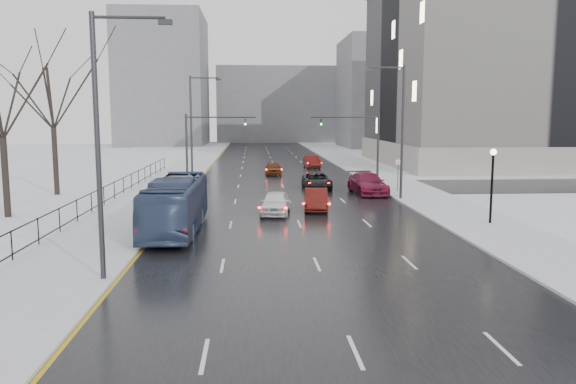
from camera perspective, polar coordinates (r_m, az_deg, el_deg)
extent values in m
cube|color=black|center=(61.49, -1.09, 1.86)|extent=(16.00, 150.00, 0.04)
cube|color=black|center=(49.58, -0.47, 0.45)|extent=(130.00, 10.00, 0.04)
cube|color=silver|center=(61.92, -10.85, 1.82)|extent=(5.00, 150.00, 0.16)
cube|color=silver|center=(62.83, 8.53, 1.95)|extent=(5.00, 150.00, 0.16)
cube|color=white|center=(63.82, -19.34, 1.67)|extent=(14.00, 150.00, 0.12)
cube|color=black|center=(33.14, -21.70, -1.30)|extent=(0.04, 70.00, 0.05)
cube|color=black|center=(33.30, -21.62, -3.00)|extent=(0.04, 70.00, 0.05)
cylinder|color=black|center=(33.23, -21.65, -2.32)|extent=(0.06, 0.06, 1.30)
cylinder|color=#2D2D33|center=(42.60, 11.54, 5.83)|extent=(0.20, 0.20, 10.00)
cylinder|color=#2D2D33|center=(42.41, 9.98, 12.35)|extent=(2.60, 0.12, 0.12)
cube|color=#2D2D33|center=(42.12, 8.22, 12.22)|extent=(0.50, 0.25, 0.18)
cylinder|color=#2D2D33|center=(21.91, -18.76, 3.95)|extent=(0.20, 0.20, 10.00)
cylinder|color=#2D2D33|center=(21.85, -15.89, 16.69)|extent=(2.60, 0.12, 0.12)
cube|color=#2D2D33|center=(21.61, -12.36, 16.51)|extent=(0.50, 0.25, 0.18)
cylinder|color=#2D2D33|center=(53.43, -9.80, 6.22)|extent=(0.20, 0.20, 10.00)
cylinder|color=#2D2D33|center=(53.41, -8.51, 11.40)|extent=(2.60, 0.12, 0.12)
cube|color=#2D2D33|center=(53.31, -7.09, 11.27)|extent=(0.50, 0.25, 0.18)
cylinder|color=black|center=(34.24, 19.99, 0.33)|extent=(0.14, 0.14, 4.00)
sphere|color=#FFE5B2|center=(34.05, 20.15, 3.83)|extent=(0.36, 0.36, 0.36)
cylinder|color=#2D2D33|center=(50.44, 9.12, 4.16)|extent=(0.20, 0.20, 6.50)
cylinder|color=#2D2D33|center=(49.77, 5.79, 7.57)|extent=(6.00, 0.12, 0.12)
imported|color=#2D2D33|center=(49.48, 3.37, 6.90)|extent=(0.15, 0.18, 0.90)
sphere|color=#19FF33|center=(49.33, 3.39, 6.90)|extent=(0.16, 0.16, 0.16)
cylinder|color=#2D2D33|center=(49.54, -10.25, 4.07)|extent=(0.20, 0.20, 6.50)
cylinder|color=#2D2D33|center=(49.19, -6.83, 7.56)|extent=(6.00, 0.12, 0.12)
imported|color=#2D2D33|center=(49.12, -4.35, 6.89)|extent=(0.15, 0.18, 0.90)
sphere|color=#19FF33|center=(48.97, -4.36, 6.88)|extent=(0.16, 0.16, 0.16)
cylinder|color=#2D2D33|center=(46.91, 11.10, 1.60)|extent=(0.06, 0.06, 2.50)
cylinder|color=white|center=(46.80, 11.13, 3.00)|extent=(0.60, 0.03, 0.60)
torus|color=#B20C0C|center=(46.80, 11.13, 3.00)|extent=(0.58, 0.06, 0.58)
cube|color=gray|center=(82.45, 24.07, 11.02)|extent=(40.00, 30.00, 24.00)
cube|color=gray|center=(82.39, 23.67, 3.73)|extent=(40.60, 30.60, 3.00)
cube|color=slate|center=(120.19, 11.35, 9.80)|extent=(24.00, 20.00, 22.00)
cube|color=slate|center=(127.82, -12.53, 10.98)|extent=(18.00, 22.00, 28.00)
cube|color=slate|center=(141.30, -0.91, 8.80)|extent=(30.00, 18.00, 18.00)
imported|color=#354567|center=(31.16, -11.29, -1.26)|extent=(2.54, 10.54, 2.93)
imported|color=white|center=(35.95, -1.28, -1.10)|extent=(2.28, 4.52, 1.48)
imported|color=#53120E|center=(37.48, 2.87, -0.78)|extent=(1.95, 4.48, 1.43)
imported|color=black|center=(48.42, 2.93, 1.13)|extent=(2.40, 5.09, 1.41)
imported|color=maroon|center=(45.82, 8.10, 0.86)|extent=(2.79, 5.96, 1.68)
imported|color=#592A0F|center=(60.28, -1.52, 2.42)|extent=(1.68, 4.10, 1.39)
imported|color=#54110E|center=(68.51, 2.43, 3.09)|extent=(1.83, 4.60, 1.49)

